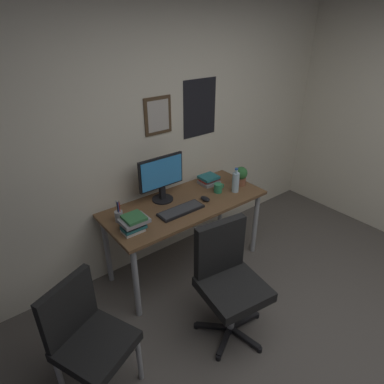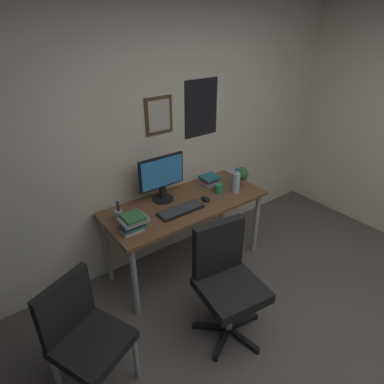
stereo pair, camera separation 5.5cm
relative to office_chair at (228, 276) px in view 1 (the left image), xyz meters
name	(u,v)px [view 1 (the left image)]	position (x,y,z in m)	size (l,w,h in m)	color
wall_back	(169,132)	(0.32, 1.21, 0.77)	(4.40, 0.10, 2.60)	beige
desk	(186,210)	(0.20, 0.80, 0.13)	(1.55, 0.66, 0.74)	brown
office_chair	(228,276)	(0.00, 0.00, 0.00)	(0.57, 0.57, 0.95)	black
side_chair	(87,335)	(-1.05, 0.18, -0.03)	(0.55, 0.55, 0.88)	black
monitor	(161,177)	(0.06, 0.97, 0.46)	(0.46, 0.20, 0.43)	black
keyboard	(181,210)	(0.07, 0.69, 0.23)	(0.43, 0.15, 0.03)	black
computer_mouse	(205,199)	(0.37, 0.71, 0.23)	(0.06, 0.11, 0.04)	black
water_bottle	(236,182)	(0.72, 0.67, 0.32)	(0.07, 0.07, 0.25)	silver
coffee_mug_near	(218,188)	(0.58, 0.77, 0.26)	(0.12, 0.08, 0.09)	#2D8C59
potted_plant	(241,175)	(0.87, 0.75, 0.32)	(0.13, 0.13, 0.20)	brown
pen_cup	(119,216)	(-0.43, 0.89, 0.27)	(0.07, 0.07, 0.20)	#9EA0A5
book_stack_left	(134,223)	(-0.41, 0.68, 0.29)	(0.22, 0.17, 0.14)	silver
book_stack_right	(209,180)	(0.63, 0.97, 0.26)	(0.21, 0.17, 0.09)	gray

